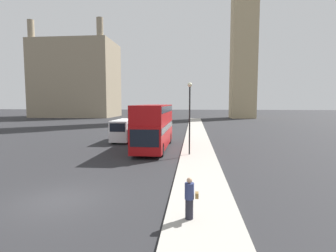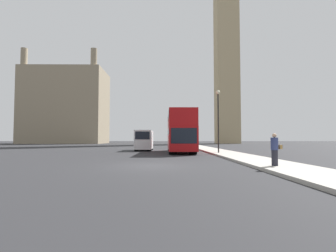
{
  "view_description": "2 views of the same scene",
  "coord_description": "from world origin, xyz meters",
  "px_view_note": "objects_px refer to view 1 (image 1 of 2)",
  "views": [
    {
      "loc": [
        6.03,
        -10.88,
        4.38
      ],
      "look_at": [
        3.66,
        13.23,
        2.2
      ],
      "focal_mm": 28.0,
      "sensor_mm": 36.0,
      "label": 1
    },
    {
      "loc": [
        0.69,
        -13.99,
        1.42
      ],
      "look_at": [
        1.15,
        21.58,
        3.17
      ],
      "focal_mm": 28.0,
      "sensor_mm": 36.0,
      "label": 2
    }
  ],
  "objects_px": {
    "red_double_decker_bus": "(154,124)",
    "pedestrian": "(190,198)",
    "street_lamp": "(190,108)",
    "white_van": "(124,130)"
  },
  "relations": [
    {
      "from": "red_double_decker_bus",
      "to": "pedestrian",
      "type": "xyz_separation_m",
      "value": [
        3.56,
        -15.04,
        -1.41
      ]
    },
    {
      "from": "street_lamp",
      "to": "white_van",
      "type": "bearing_deg",
      "value": 134.52
    },
    {
      "from": "pedestrian",
      "to": "street_lamp",
      "type": "xyz_separation_m",
      "value": [
        -0.2,
        11.98,
        3.05
      ]
    },
    {
      "from": "street_lamp",
      "to": "pedestrian",
      "type": "bearing_deg",
      "value": -89.02
    },
    {
      "from": "red_double_decker_bus",
      "to": "street_lamp",
      "type": "height_order",
      "value": "street_lamp"
    },
    {
      "from": "white_van",
      "to": "pedestrian",
      "type": "bearing_deg",
      "value": -68.54
    },
    {
      "from": "street_lamp",
      "to": "red_double_decker_bus",
      "type": "bearing_deg",
      "value": 137.61
    },
    {
      "from": "white_van",
      "to": "street_lamp",
      "type": "height_order",
      "value": "street_lamp"
    },
    {
      "from": "pedestrian",
      "to": "street_lamp",
      "type": "bearing_deg",
      "value": 90.98
    },
    {
      "from": "white_van",
      "to": "pedestrian",
      "type": "xyz_separation_m",
      "value": [
        7.71,
        -19.61,
        -0.39
      ]
    }
  ]
}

